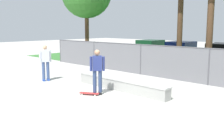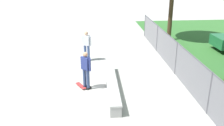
{
  "view_description": "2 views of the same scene",
  "coord_description": "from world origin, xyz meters",
  "px_view_note": "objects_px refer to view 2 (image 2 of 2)",
  "views": [
    {
      "loc": [
        6.46,
        -6.77,
        2.68
      ],
      "look_at": [
        -0.65,
        0.8,
        1.2
      ],
      "focal_mm": 39.64,
      "sensor_mm": 36.0,
      "label": 1
    },
    {
      "loc": [
        10.18,
        0.16,
        5.4
      ],
      "look_at": [
        -0.75,
        1.12,
        1.21
      ],
      "focal_mm": 40.73,
      "sensor_mm": 36.0,
      "label": 2
    }
  ],
  "objects_px": {
    "concrete_ledge": "(112,84)",
    "skateboarder": "(86,69)",
    "skateboard": "(81,86)",
    "bystander": "(87,45)"
  },
  "relations": [
    {
      "from": "skateboard",
      "to": "bystander",
      "type": "relative_size",
      "value": 0.44
    },
    {
      "from": "concrete_ledge",
      "to": "skateboard",
      "type": "relative_size",
      "value": 6.03
    },
    {
      "from": "skateboarder",
      "to": "bystander",
      "type": "bearing_deg",
      "value": 179.92
    },
    {
      "from": "skateboard",
      "to": "skateboarder",
      "type": "bearing_deg",
      "value": 55.91
    },
    {
      "from": "concrete_ledge",
      "to": "skateboarder",
      "type": "relative_size",
      "value": 2.65
    },
    {
      "from": "skateboarder",
      "to": "skateboard",
      "type": "bearing_deg",
      "value": -124.09
    },
    {
      "from": "skateboarder",
      "to": "skateboard",
      "type": "xyz_separation_m",
      "value": [
        -0.19,
        -0.28,
        -0.94
      ]
    },
    {
      "from": "skateboarder",
      "to": "skateboard",
      "type": "relative_size",
      "value": 2.28
    },
    {
      "from": "skateboarder",
      "to": "skateboard",
      "type": "distance_m",
      "value": 0.99
    },
    {
      "from": "concrete_ledge",
      "to": "bystander",
      "type": "xyz_separation_m",
      "value": [
        -4.0,
        -1.15,
        0.75
      ]
    }
  ]
}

